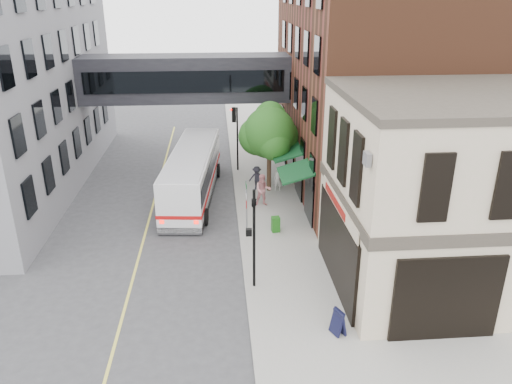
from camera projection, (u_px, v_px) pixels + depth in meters
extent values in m
plane|color=#38383A|center=(248.00, 317.00, 19.89)|extent=(120.00, 120.00, 0.00)
cube|color=gray|center=(264.00, 185.00, 32.93)|extent=(4.00, 60.00, 0.15)
cube|color=#BFB592|center=(459.00, 196.00, 20.87)|extent=(10.00, 8.00, 8.15)
cube|color=#38332B|center=(459.00, 195.00, 20.84)|extent=(10.12, 8.12, 0.50)
cube|color=#38332B|center=(475.00, 96.00, 19.27)|extent=(10.12, 8.12, 0.30)
cube|color=black|center=(336.00, 248.00, 21.33)|extent=(0.14, 6.40, 3.40)
cube|color=black|center=(336.00, 248.00, 21.33)|extent=(0.04, 5.90, 3.00)
cube|color=maroon|center=(335.00, 201.00, 21.14)|extent=(0.03, 3.60, 0.32)
cube|color=#522B19|center=(388.00, 75.00, 31.83)|extent=(12.00, 18.00, 14.00)
cube|color=#0D3D23|center=(283.00, 144.00, 31.68)|extent=(1.80, 13.00, 0.40)
cube|color=black|center=(186.00, 78.00, 33.81)|extent=(14.00, 3.00, 3.00)
cube|color=black|center=(185.00, 82.00, 32.38)|extent=(13.00, 0.08, 1.40)
cube|color=black|center=(187.00, 75.00, 35.24)|extent=(13.00, 0.08, 1.40)
cylinder|color=black|center=(254.00, 239.00, 20.86)|extent=(0.12, 0.12, 4.50)
cube|color=black|center=(249.00, 232.00, 20.71)|extent=(0.25, 0.22, 0.30)
imported|color=black|center=(254.00, 199.00, 20.16)|extent=(0.20, 0.16, 1.00)
cylinder|color=black|center=(237.00, 139.00, 34.70)|extent=(0.12, 0.12, 4.50)
cube|color=black|center=(234.00, 135.00, 34.55)|extent=(0.25, 0.22, 0.30)
cube|color=black|center=(234.00, 115.00, 34.02)|extent=(0.28, 0.28, 1.00)
sphere|color=#FF0C05|center=(231.00, 110.00, 33.87)|extent=(0.18, 0.18, 0.18)
cylinder|color=gray|center=(247.00, 207.00, 25.75)|extent=(0.08, 0.08, 3.00)
cube|color=white|center=(246.00, 195.00, 25.49)|extent=(0.03, 0.75, 0.22)
cube|color=#0C591E|center=(246.00, 185.00, 25.28)|extent=(0.03, 0.70, 0.18)
cube|color=#B20C0C|center=(246.00, 204.00, 25.68)|extent=(0.03, 0.30, 0.40)
cylinder|color=#382619|center=(269.00, 169.00, 31.46)|extent=(0.28, 0.28, 2.80)
sphere|color=#144C18|center=(269.00, 133.00, 30.55)|extent=(3.20, 3.20, 3.20)
sphere|color=#144C18|center=(281.00, 136.00, 31.23)|extent=(2.20, 2.20, 2.20)
sphere|color=#144C18|center=(258.00, 136.00, 30.89)|extent=(2.40, 2.40, 2.40)
sphere|color=#144C18|center=(270.00, 117.00, 30.81)|extent=(2.00, 2.00, 2.00)
cube|color=#D8CC4C|center=(150.00, 215.00, 28.74)|extent=(0.12, 40.00, 0.01)
cube|color=white|center=(192.00, 173.00, 30.75)|extent=(3.44, 11.08, 2.75)
cube|color=black|center=(192.00, 166.00, 30.57)|extent=(3.47, 10.90, 1.00)
cube|color=#B20C0C|center=(193.00, 181.00, 30.93)|extent=(3.49, 11.11, 0.21)
cylinder|color=black|center=(162.00, 217.00, 27.50)|extent=(0.38, 0.97, 0.95)
cylinder|color=black|center=(205.00, 217.00, 27.46)|extent=(0.38, 0.97, 0.95)
cylinder|color=black|center=(183.00, 170.00, 34.52)|extent=(0.38, 0.97, 0.95)
cylinder|color=black|center=(217.00, 170.00, 34.48)|extent=(0.38, 0.97, 0.95)
imported|color=silver|center=(278.00, 179.00, 31.66)|extent=(0.57, 0.40, 1.49)
imported|color=pink|center=(263.00, 190.00, 29.38)|extent=(0.98, 0.78, 1.95)
imported|color=#222129|center=(257.00, 178.00, 31.76)|extent=(1.16, 0.93, 1.57)
cube|color=#1B5E15|center=(276.00, 224.00, 26.39)|extent=(0.46, 0.42, 0.84)
cube|color=black|center=(338.00, 322.00, 18.50)|extent=(0.57, 0.67, 1.02)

